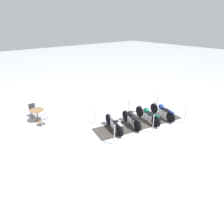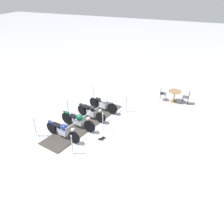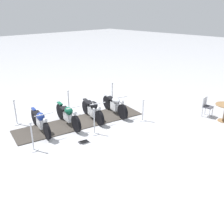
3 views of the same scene
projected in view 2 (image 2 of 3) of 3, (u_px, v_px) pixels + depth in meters
The scene contains 16 objects.
ground_plane at pixel (85, 123), 13.54m from camera, with size 80.00×80.00×0.00m, color #B2B2B7.
display_platform at pixel (85, 123), 13.54m from camera, with size 5.75×1.43×0.03m, color #38332D.
motorcycle_navy at pixel (63, 130), 12.01m from camera, with size 2.22×0.76×0.98m.
motorcycle_forest at pixel (78, 120), 12.86m from camera, with size 2.29×0.68×1.02m.
motorcycle_black at pixel (91, 112), 13.71m from camera, with size 2.05×0.83×0.95m.
motorcycle_chrome at pixel (103, 104), 14.56m from camera, with size 2.07×0.78×1.00m.
stanchion_left_rear at pixel (93, 96), 15.74m from camera, with size 0.32×0.32×1.15m.
stanchion_right_rear at pixel (126, 108), 14.51m from camera, with size 0.34×0.34×1.01m.
stanchion_right_mid at pixel (103, 125), 12.75m from camera, with size 0.35×0.35×1.11m.
stanchion_left_mid at pixel (68, 111), 13.97m from camera, with size 0.30×0.30×1.15m.
stanchion_left_front at pixel (36, 130), 12.23m from camera, with size 0.31×0.31×1.13m.
stanchion_right_front at pixel (72, 148), 10.98m from camera, with size 0.31×0.31×1.09m.
info_placard at pixel (101, 137), 12.20m from camera, with size 0.30×0.41×0.21m.
cafe_table at pixel (175, 94), 15.61m from camera, with size 0.85×0.85×0.78m.
cafe_chair_near_table at pixel (187, 96), 15.37m from camera, with size 0.41×0.41×0.90m.
cafe_chair_across_table at pixel (162, 93), 15.86m from camera, with size 0.43×0.43×0.91m.
Camera 2 is at (-5.71, 10.01, 7.31)m, focal length 37.42 mm.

